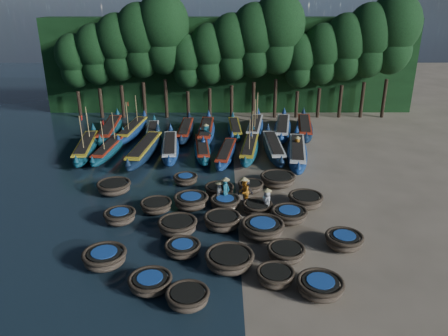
{
  "coord_description": "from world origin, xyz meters",
  "views": [
    {
      "loc": [
        -0.88,
        -25.37,
        12.24
      ],
      "look_at": [
        -0.77,
        2.07,
        1.3
      ],
      "focal_mm": 35.0,
      "sensor_mm": 36.0,
      "label": 1
    }
  ],
  "objects_px": {
    "long_boat_2": "(145,150)",
    "long_boat_10": "(133,130)",
    "coracle_20": "(114,187)",
    "long_boat_12": "(186,130)",
    "coracle_4": "(320,286)",
    "coracle_23": "(251,186)",
    "fisherman_6": "(297,146)",
    "coracle_3": "(275,276)",
    "long_boat_3": "(170,148)",
    "fisherman_4": "(219,192)",
    "coracle_18": "(258,207)",
    "long_boat_1": "(110,149)",
    "long_boat_0": "(86,148)",
    "coracle_7": "(229,260)",
    "long_boat_16": "(283,128)",
    "coracle_8": "(286,252)",
    "coracle_14": "(289,215)",
    "coracle_2": "(188,297)",
    "long_boat_5": "(226,153)",
    "long_boat_7": "(274,148)",
    "long_boat_4": "(202,149)",
    "coracle_5": "(105,258)",
    "long_boat_15": "(255,127)",
    "coracle_19": "(306,200)",
    "coracle_1": "(150,282)",
    "coracle_21": "(186,179)",
    "coracle_10": "(120,216)",
    "coracle_11": "(178,226)",
    "coracle_12": "(222,221)",
    "coracle_15": "(156,206)",
    "fisherman_0": "(267,200)",
    "coracle_17": "(225,203)",
    "long_boat_13": "(206,131)",
    "coracle_16": "(191,201)",
    "long_boat_6": "(250,149)",
    "coracle_13": "(263,228)",
    "long_boat_8": "(297,152)",
    "fisherman_1": "(226,191)",
    "long_boat_14": "(235,129)",
    "long_boat_17": "(304,128)",
    "fisherman_5": "(206,134)",
    "coracle_24": "(278,179)",
    "fisherman_3": "(245,190)",
    "long_boat_9": "(110,130)",
    "long_boat_11": "(153,133)"
  },
  "relations": [
    {
      "from": "long_boat_11",
      "to": "long_boat_13",
      "type": "xyz_separation_m",
      "value": [
        4.87,
        0.22,
        0.09
      ]
    },
    {
      "from": "coracle_13",
      "to": "long_boat_8",
      "type": "xyz_separation_m",
      "value": [
        3.75,
        11.78,
        0.13
      ]
    },
    {
      "from": "long_boat_1",
      "to": "long_boat_15",
      "type": "height_order",
      "value": "long_boat_15"
    },
    {
      "from": "long_boat_0",
      "to": "coracle_7",
      "type": "bearing_deg",
      "value": -61.44
    },
    {
      "from": "long_boat_16",
      "to": "coracle_8",
      "type": "bearing_deg",
      "value": -87.59
    },
    {
      "from": "coracle_11",
      "to": "coracle_24",
      "type": "distance_m",
      "value": 9.0
    },
    {
      "from": "coracle_3",
      "to": "long_boat_3",
      "type": "distance_m",
      "value": 18.58
    },
    {
      "from": "coracle_3",
      "to": "coracle_19",
      "type": "relative_size",
      "value": 0.87
    },
    {
      "from": "long_boat_1",
      "to": "fisherman_6",
      "type": "relative_size",
      "value": 4.44
    },
    {
      "from": "coracle_17",
      "to": "long_boat_13",
      "type": "xyz_separation_m",
      "value": [
        -1.65,
        14.48,
        0.15
      ]
    },
    {
      "from": "coracle_7",
      "to": "fisherman_3",
      "type": "height_order",
      "value": "fisherman_3"
    },
    {
      "from": "coracle_8",
      "to": "long_boat_12",
      "type": "distance_m",
      "value": 21.44
    },
    {
      "from": "coracle_24",
      "to": "fisherman_4",
      "type": "bearing_deg",
      "value": -144.97
    },
    {
      "from": "coracle_16",
      "to": "coracle_4",
      "type": "bearing_deg",
      "value": -53.46
    },
    {
      "from": "coracle_20",
      "to": "long_boat_12",
      "type": "xyz_separation_m",
      "value": [
        3.73,
        12.62,
        0.06
      ]
    },
    {
      "from": "coracle_18",
      "to": "coracle_11",
      "type": "bearing_deg",
      "value": -151.49
    },
    {
      "from": "coracle_11",
      "to": "long_boat_0",
      "type": "relative_size",
      "value": 0.28
    },
    {
      "from": "long_boat_15",
      "to": "coracle_19",
      "type": "bearing_deg",
      "value": -74.03
    },
    {
      "from": "coracle_2",
      "to": "long_boat_10",
      "type": "relative_size",
      "value": 0.23
    },
    {
      "from": "coracle_7",
      "to": "long_boat_0",
      "type": "relative_size",
      "value": 0.33
    },
    {
      "from": "coracle_3",
      "to": "coracle_5",
      "type": "distance_m",
      "value": 8.19
    },
    {
      "from": "coracle_23",
      "to": "fisherman_6",
      "type": "height_order",
      "value": "fisherman_6"
    },
    {
      "from": "fisherman_4",
      "to": "coracle_18",
      "type": "bearing_deg",
      "value": 77.11
    },
    {
      "from": "long_boat_2",
      "to": "long_boat_10",
      "type": "bearing_deg",
      "value": 116.09
    },
    {
      "from": "fisherman_5",
      "to": "long_boat_5",
      "type": "bearing_deg",
      "value": -27.05
    },
    {
      "from": "coracle_20",
      "to": "coracle_4",
      "type": "bearing_deg",
      "value": -42.7
    },
    {
      "from": "coracle_15",
      "to": "fisherman_0",
      "type": "xyz_separation_m",
      "value": [
        6.64,
        -0.16,
        0.43
      ]
    },
    {
      "from": "coracle_14",
      "to": "coracle_20",
      "type": "height_order",
      "value": "coracle_20"
    },
    {
      "from": "coracle_21",
      "to": "long_boat_10",
      "type": "bearing_deg",
      "value": 117.19
    },
    {
      "from": "coracle_8",
      "to": "coracle_15",
      "type": "xyz_separation_m",
      "value": [
        -7.12,
        5.14,
        -0.01
      ]
    },
    {
      "from": "coracle_3",
      "to": "long_boat_5",
      "type": "relative_size",
      "value": 0.27
    },
    {
      "from": "coracle_19",
      "to": "long_boat_7",
      "type": "distance_m",
      "value": 9.6
    },
    {
      "from": "coracle_8",
      "to": "long_boat_9",
      "type": "distance_m",
      "value": 24.41
    },
    {
      "from": "coracle_1",
      "to": "fisherman_3",
      "type": "distance_m",
      "value": 9.97
    },
    {
      "from": "coracle_12",
      "to": "long_boat_1",
      "type": "height_order",
      "value": "long_boat_1"
    },
    {
      "from": "coracle_14",
      "to": "coracle_15",
      "type": "distance_m",
      "value": 7.94
    },
    {
      "from": "coracle_21",
      "to": "long_boat_7",
      "type": "bearing_deg",
      "value": 41.89
    },
    {
      "from": "long_boat_5",
      "to": "long_boat_7",
      "type": "bearing_deg",
      "value": 24.31
    },
    {
      "from": "coracle_13",
      "to": "long_boat_12",
      "type": "distance_m",
      "value": 18.97
    },
    {
      "from": "coracle_12",
      "to": "long_boat_6",
      "type": "distance_m",
      "value": 12.22
    },
    {
      "from": "coracle_20",
      "to": "long_boat_4",
      "type": "relative_size",
      "value": 0.31
    },
    {
      "from": "long_boat_7",
      "to": "long_boat_16",
      "type": "distance_m",
      "value": 5.72
    },
    {
      "from": "coracle_16",
      "to": "long_boat_5",
      "type": "relative_size",
      "value": 0.29
    },
    {
      "from": "coracle_17",
      "to": "long_boat_0",
      "type": "xyz_separation_m",
      "value": [
        -11.32,
        9.9,
        0.15
      ]
    },
    {
      "from": "coracle_10",
      "to": "coracle_11",
      "type": "distance_m",
      "value": 3.63
    },
    {
      "from": "coracle_1",
      "to": "coracle_21",
      "type": "relative_size",
      "value": 1.21
    },
    {
      "from": "long_boat_14",
      "to": "long_boat_17",
      "type": "distance_m",
      "value": 6.54
    },
    {
      "from": "long_boat_5",
      "to": "long_boat_13",
      "type": "distance_m",
      "value": 6.05
    },
    {
      "from": "coracle_2",
      "to": "fisherman_1",
      "type": "distance_m",
      "value": 9.59
    },
    {
      "from": "coracle_7",
      "to": "coracle_15",
      "type": "xyz_separation_m",
      "value": [
        -4.32,
        5.83,
        -0.05
      ]
    }
  ]
}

